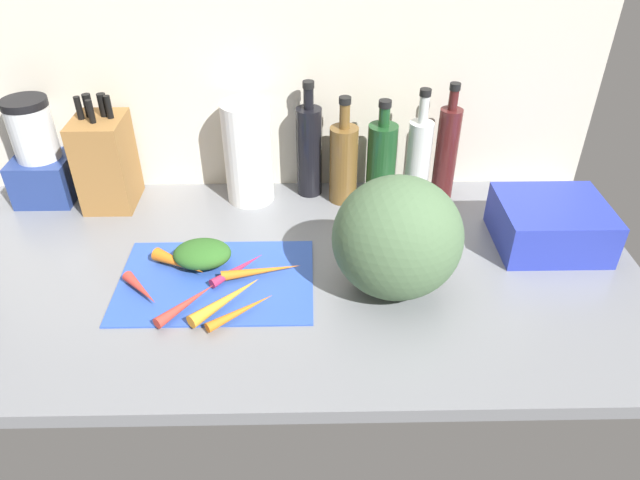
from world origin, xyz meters
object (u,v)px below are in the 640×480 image
dish_rack (550,224)px  carrot_3 (241,311)px  carrot_5 (179,263)px  carrot_6 (262,271)px  bottle_3 (418,160)px  blender_appliance (40,157)px  winter_squash (397,238)px  bottle_0 (309,150)px  cutting_board (216,280)px  paper_towel_roll (248,153)px  bottle_4 (446,152)px  carrot_0 (187,303)px  carrot_2 (238,269)px  bottle_1 (343,162)px  bottle_2 (381,162)px  carrot_1 (141,289)px  knife_block (106,161)px  carrot_4 (227,299)px

dish_rack → carrot_3: bearing=-160.4°
carrot_5 → carrot_6: carrot_5 is taller
carrot_3 → bottle_3: size_ratio=0.51×
carrot_6 → blender_appliance: (-57.37, 35.20, 9.61)cm
winter_squash → bottle_0: bottle_0 is taller
cutting_board → paper_towel_roll: 37.30cm
blender_appliance → bottle_4: (102.30, -1.14, 1.14)cm
carrot_0 → blender_appliance: bearing=133.5°
carrot_2 → carrot_5: carrot_5 is taller
carrot_0 → carrot_5: 13.32cm
bottle_1 → bottle_2: size_ratio=1.02×
cutting_board → carrot_1: carrot_1 is taller
carrot_1 → bottle_2: size_ratio=0.43×
knife_block → carrot_0: bearing=-58.7°
bottle_1 → bottle_4: bottle_4 is taller
carrot_3 → carrot_5: carrot_5 is taller
carrot_1 → bottle_2: bottle_2 is taller
carrot_1 → bottle_3: (61.86, 37.16, 9.80)cm
bottle_2 → carrot_1: bearing=-144.7°
cutting_board → bottle_2: (38.07, 32.76, 10.62)cm
blender_appliance → bottle_4: bearing=-0.6°
winter_squash → knife_block: 76.78cm
carrot_6 → bottle_4: bearing=37.2°
carrot_0 → carrot_5: carrot_5 is taller
carrot_6 → dish_rack: dish_rack is taller
carrot_1 → bottle_1: bearing=41.5°
cutting_board → paper_towel_roll: (4.83, 34.77, 12.61)cm
carrot_0 → carrot_1: bearing=155.5°
bottle_2 → knife_block: bearing=179.5°
blender_appliance → bottle_1: bearing=-2.0°
paper_towel_roll → bottle_1: size_ratio=0.94×
carrot_4 → blender_appliance: 68.45cm
carrot_2 → dish_rack: bearing=8.8°
carrot_6 → bottle_3: bearing=40.0°
carrot_1 → cutting_board: bearing=17.5°
carrot_1 → dish_rack: dish_rack is taller
carrot_3 → carrot_4: 4.44cm
carrot_2 → knife_block: knife_block is taller
carrot_2 → carrot_4: 10.48cm
carrot_3 → bottle_3: bottle_3 is taller
paper_towel_roll → dish_rack: paper_towel_roll is taller
bottle_3 → bottle_4: 7.87cm
bottle_2 → dish_rack: size_ratio=1.14×
cutting_board → bottle_2: size_ratio=1.51×
blender_appliance → bottle_3: bearing=-2.2°
cutting_board → carrot_4: (3.37, -8.42, 1.77)cm
carrot_0 → carrot_6: same height
bottle_4 → dish_rack: 31.07cm
carrot_1 → carrot_2: carrot_1 is taller
carrot_3 → bottle_2: bottle_2 is taller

